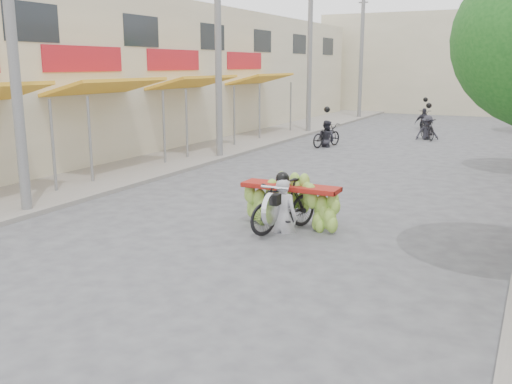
% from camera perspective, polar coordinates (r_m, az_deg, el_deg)
% --- Properties ---
extents(ground, '(120.00, 120.00, 0.00)m').
position_cam_1_polar(ground, '(8.76, -12.60, -10.68)').
color(ground, '#56575B').
rests_on(ground, ground).
extents(sidewalk_left, '(4.00, 60.00, 0.12)m').
position_cam_1_polar(sidewalk_left, '(24.66, -3.37, 4.77)').
color(sidewalk_left, gray).
rests_on(sidewalk_left, ground).
extents(shophouse_row_left, '(9.77, 40.00, 6.00)m').
position_cam_1_polar(shophouse_row_left, '(26.48, -14.18, 11.34)').
color(shophouse_row_left, beige).
rests_on(shophouse_row_left, ground).
extents(far_building, '(20.00, 6.00, 7.00)m').
position_cam_1_polar(far_building, '(44.48, 20.28, 11.97)').
color(far_building, beige).
rests_on(far_building, ground).
extents(utility_pole_near, '(0.60, 0.24, 8.00)m').
position_cam_1_polar(utility_pole_near, '(14.02, -23.26, 14.11)').
color(utility_pole_near, slate).
rests_on(utility_pole_near, ground).
extents(utility_pole_mid, '(0.60, 0.24, 8.00)m').
position_cam_1_polar(utility_pole_mid, '(21.05, -3.81, 14.25)').
color(utility_pole_mid, slate).
rests_on(utility_pole_mid, ground).
extents(utility_pole_far, '(0.60, 0.24, 8.00)m').
position_cam_1_polar(utility_pole_far, '(29.17, 5.39, 13.76)').
color(utility_pole_far, slate).
rests_on(utility_pole_far, ground).
extents(utility_pole_back, '(0.60, 0.24, 8.00)m').
position_cam_1_polar(utility_pole_back, '(37.70, 10.49, 13.34)').
color(utility_pole_back, slate).
rests_on(utility_pole_back, ground).
extents(banana_motorbike, '(2.20, 1.94, 2.15)m').
position_cam_1_polar(banana_motorbike, '(11.96, 3.02, -0.48)').
color(banana_motorbike, black).
rests_on(banana_motorbike, ground).
extents(bg_motorbike_a, '(1.09, 1.84, 1.95)m').
position_cam_1_polar(bg_motorbike_a, '(24.44, 7.06, 6.21)').
color(bg_motorbike_a, black).
rests_on(bg_motorbike_a, ground).
extents(bg_motorbike_b, '(1.31, 1.78, 1.95)m').
position_cam_1_polar(bg_motorbike_b, '(27.74, 16.81, 6.74)').
color(bg_motorbike_b, black).
rests_on(bg_motorbike_b, ground).
extents(bg_motorbike_c, '(1.03, 1.77, 1.95)m').
position_cam_1_polar(bg_motorbike_c, '(32.45, 16.50, 7.45)').
color(bg_motorbike_c, black).
rests_on(bg_motorbike_c, ground).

